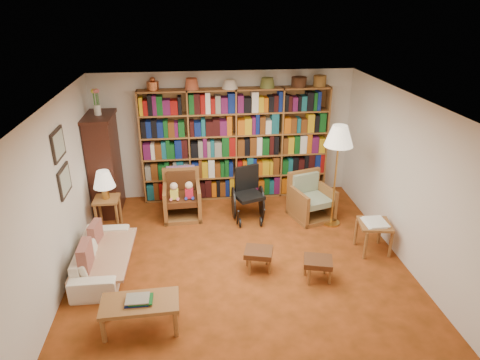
{
  "coord_description": "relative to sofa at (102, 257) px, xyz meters",
  "views": [
    {
      "loc": [
        -0.64,
        -5.55,
        3.8
      ],
      "look_at": [
        0.08,
        0.6,
        1.1
      ],
      "focal_mm": 32.0,
      "sensor_mm": 36.0,
      "label": 1
    }
  ],
  "objects": [
    {
      "name": "side_table_papers",
      "position": [
        4.2,
        0.03,
        0.19
      ],
      "size": [
        0.56,
        0.56,
        0.54
      ],
      "color": "brown",
      "rests_on": "floor"
    },
    {
      "name": "footstool_b",
      "position": [
        3.12,
        -0.6,
        0.04
      ],
      "size": [
        0.47,
        0.43,
        0.34
      ],
      "color": "#4A2813",
      "rests_on": "floor"
    },
    {
      "name": "footstool_a",
      "position": [
        2.31,
        -0.27,
        0.05
      ],
      "size": [
        0.48,
        0.44,
        0.34
      ],
      "color": "#4A2813",
      "rests_on": "floor"
    },
    {
      "name": "ceiling",
      "position": [
        2.05,
        -0.0,
        2.27
      ],
      "size": [
        5.0,
        5.0,
        0.0
      ],
      "primitive_type": "plane",
      "rotation": [
        3.14,
        0.0,
        0.0
      ],
      "color": "white",
      "rests_on": "wall_back"
    },
    {
      "name": "curio_cabinet",
      "position": [
        -0.2,
        2.0,
        0.72
      ],
      "size": [
        0.5,
        0.95,
        2.4
      ],
      "color": "#36170E",
      "rests_on": "floor"
    },
    {
      "name": "floor_lamp",
      "position": [
        3.83,
        0.97,
        1.35
      ],
      "size": [
        0.49,
        0.49,
        1.83
      ],
      "color": "#C0913D",
      "rests_on": "floor"
    },
    {
      "name": "wall_front",
      "position": [
        2.05,
        -2.5,
        1.02
      ],
      "size": [
        5.0,
        0.0,
        5.0
      ],
      "primitive_type": "plane",
      "rotation": [
        -1.57,
        0.0,
        0.0
      ],
      "color": "silver",
      "rests_on": "floor"
    },
    {
      "name": "sofa",
      "position": [
        0.0,
        0.0,
        0.0
      ],
      "size": [
        1.6,
        0.63,
        0.47
      ],
      "primitive_type": "imported",
      "rotation": [
        0.0,
        0.0,
        1.57
      ],
      "color": "beige",
      "rests_on": "floor"
    },
    {
      "name": "floor",
      "position": [
        2.05,
        -0.0,
        -0.23
      ],
      "size": [
        5.0,
        5.0,
        0.0
      ],
      "primitive_type": "plane",
      "color": "#9A4117",
      "rests_on": "ground"
    },
    {
      "name": "armchair_leather",
      "position": [
        1.18,
        1.65,
        0.12
      ],
      "size": [
        0.7,
        0.75,
        0.87
      ],
      "color": "brown",
      "rests_on": "floor"
    },
    {
      "name": "cushion_right",
      "position": [
        -0.13,
        -0.35,
        0.22
      ],
      "size": [
        0.13,
        0.42,
        0.42
      ],
      "primitive_type": "cube",
      "rotation": [
        0.0,
        0.0,
        0.0
      ],
      "color": "maroon",
      "rests_on": "sofa"
    },
    {
      "name": "bookshelf",
      "position": [
        2.25,
        2.33,
        0.94
      ],
      "size": [
        3.6,
        0.3,
        2.42
      ],
      "color": "brown",
      "rests_on": "floor"
    },
    {
      "name": "cushion_left",
      "position": [
        -0.13,
        0.35,
        0.22
      ],
      "size": [
        0.16,
        0.37,
        0.36
      ],
      "primitive_type": "cube",
      "rotation": [
        0.0,
        0.0,
        -0.14
      ],
      "color": "maroon",
      "rests_on": "sofa"
    },
    {
      "name": "side_table_lamp",
      "position": [
        -0.1,
        1.26,
        0.21
      ],
      "size": [
        0.42,
        0.42,
        0.59
      ],
      "color": "brown",
      "rests_on": "floor"
    },
    {
      "name": "wall_back",
      "position": [
        2.05,
        2.5,
        1.02
      ],
      "size": [
        5.0,
        0.0,
        5.0
      ],
      "primitive_type": "plane",
      "rotation": [
        1.57,
        0.0,
        0.0
      ],
      "color": "silver",
      "rests_on": "floor"
    },
    {
      "name": "wheelchair",
      "position": [
        2.37,
        1.42,
        0.2
      ],
      "size": [
        0.6,
        0.77,
        0.96
      ],
      "color": "black",
      "rests_on": "floor"
    },
    {
      "name": "table_lamp",
      "position": [
        -0.1,
        1.26,
        0.7
      ],
      "size": [
        0.37,
        0.37,
        0.5
      ],
      "color": "#C0913D",
      "rests_on": "side_table_lamp"
    },
    {
      "name": "coffee_table",
      "position": [
        0.69,
        -1.3,
        0.11
      ],
      "size": [
        0.95,
        0.5,
        0.45
      ],
      "color": "brown",
      "rests_on": "floor"
    },
    {
      "name": "sofa_throw",
      "position": [
        0.05,
        -0.0,
        0.07
      ],
      "size": [
        0.79,
        1.43,
        0.04
      ],
      "primitive_type": "cube",
      "rotation": [
        0.0,
        0.0,
        -0.03
      ],
      "color": "beige",
      "rests_on": "sofa"
    },
    {
      "name": "armchair_sage",
      "position": [
        3.53,
        1.33,
        0.08
      ],
      "size": [
        0.87,
        0.87,
        0.83
      ],
      "color": "brown",
      "rests_on": "floor"
    },
    {
      "name": "wall_left",
      "position": [
        -0.45,
        -0.0,
        1.02
      ],
      "size": [
        0.0,
        5.0,
        5.0
      ],
      "primitive_type": "plane",
      "rotation": [
        1.57,
        0.0,
        1.57
      ],
      "color": "silver",
      "rests_on": "floor"
    },
    {
      "name": "wall_right",
      "position": [
        4.55,
        -0.0,
        1.02
      ],
      "size": [
        0.0,
        5.0,
        5.0
      ],
      "primitive_type": "plane",
      "rotation": [
        1.57,
        0.0,
        -1.57
      ],
      "color": "silver",
      "rests_on": "floor"
    },
    {
      "name": "framed_pictures",
      "position": [
        -0.43,
        0.3,
        1.39
      ],
      "size": [
        0.03,
        0.52,
        0.97
      ],
      "color": "black",
      "rests_on": "wall_left"
    }
  ]
}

